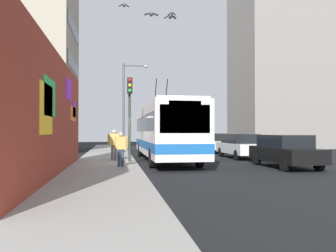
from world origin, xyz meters
TOP-DOWN VIEW (x-y plane):
  - ground_plane at (0.00, 0.00)m, footprint 80.00×80.00m
  - sidewalk_slab at (0.00, 1.60)m, footprint 48.00×3.20m
  - graffiti_wall at (-4.18, 3.35)m, footprint 13.64×0.32m
  - building_far_left at (13.26, 9.20)m, footprint 9.06×8.95m
  - building_far_right at (16.93, -17.00)m, footprint 8.06×10.00m
  - city_bus at (2.41, -1.80)m, footprint 11.80×2.59m
  - parked_car_black at (-2.15, -7.00)m, footprint 4.52×1.83m
  - parked_car_white at (3.74, -7.00)m, footprint 4.73×1.84m
  - parked_car_champagne at (9.79, -7.00)m, footprint 4.42×1.91m
  - pedestrian_at_curb at (-1.79, 0.86)m, footprint 0.22×0.64m
  - pedestrian_midblock at (1.37, 1.17)m, footprint 0.23×0.68m
  - traffic_light at (0.61, 0.35)m, footprint 0.49×0.28m
  - street_lamp at (9.24, 0.23)m, footprint 0.44×1.97m
  - flying_pigeons at (-0.99, -0.81)m, footprint 8.47×3.67m

SIDE VIEW (x-z plane):
  - ground_plane at x=0.00m, z-range 0.00..0.00m
  - sidewalk_slab at x=0.00m, z-range 0.00..0.15m
  - parked_car_black at x=-2.15m, z-range 0.04..1.62m
  - parked_car_champagne at x=9.79m, z-range 0.04..1.62m
  - parked_car_white at x=3.74m, z-range 0.05..1.63m
  - pedestrian_at_curb at x=-1.79m, z-range 0.28..1.85m
  - pedestrian_midblock at x=1.37m, z-range 0.30..2.00m
  - city_bus at x=2.41m, z-range -0.71..4.36m
  - graffiti_wall at x=-4.18m, z-range 0.00..4.65m
  - traffic_light at x=0.61m, z-range 0.91..5.38m
  - street_lamp at x=9.24m, z-range 0.67..7.60m
  - flying_pigeons at x=-0.99m, z-range 6.04..9.17m
  - building_far_left at x=13.26m, z-range 0.00..15.83m
  - building_far_right at x=16.93m, z-range 0.00..19.80m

